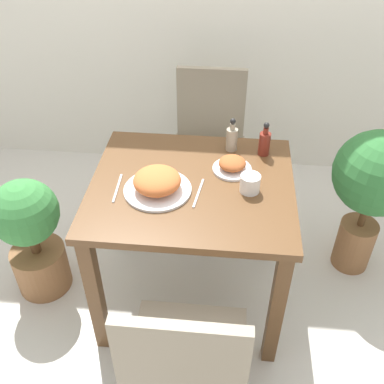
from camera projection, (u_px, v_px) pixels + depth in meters
name	position (u px, v px, depth m)	size (l,w,h in m)	color
ground_plane	(192.00, 292.00, 2.41)	(16.00, 16.00, 0.00)	beige
dining_table	(192.00, 205.00, 2.03)	(0.88, 0.78, 0.74)	brown
chair_near	(186.00, 365.00, 1.53)	(0.42, 0.42, 0.91)	gray
chair_far	(209.00, 139.00, 2.64)	(0.42, 0.42, 0.91)	gray
food_plate	(157.00, 183.00, 1.88)	(0.29, 0.29, 0.10)	white
side_plate	(232.00, 165.00, 2.00)	(0.17, 0.17, 0.06)	white
drink_cup	(250.00, 183.00, 1.88)	(0.09, 0.09, 0.08)	white
sauce_bottle	(265.00, 142.00, 2.08)	(0.05, 0.05, 0.17)	maroon
condiment_bottle	(232.00, 138.00, 2.11)	(0.05, 0.05, 0.17)	gray
fork_utensil	(117.00, 188.00, 1.92)	(0.02, 0.19, 0.00)	silver
spoon_utensil	(198.00, 193.00, 1.89)	(0.03, 0.19, 0.00)	silver
potted_plant_left	(31.00, 234.00, 2.22)	(0.33, 0.33, 0.68)	brown
potted_plant_right	(374.00, 184.00, 2.22)	(0.43, 0.43, 0.85)	brown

